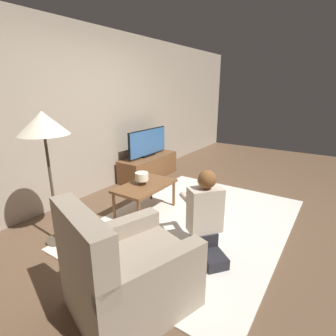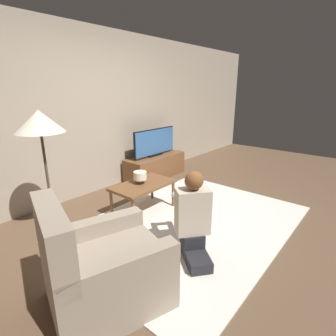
{
  "view_description": "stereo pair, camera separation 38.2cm",
  "coord_description": "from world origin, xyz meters",
  "px_view_note": "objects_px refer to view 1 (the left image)",
  "views": [
    {
      "loc": [
        -2.76,
        -1.42,
        1.7
      ],
      "look_at": [
        0.28,
        0.61,
        0.57
      ],
      "focal_mm": 28.0,
      "sensor_mm": 36.0,
      "label": 1
    },
    {
      "loc": [
        -2.53,
        -1.73,
        1.7
      ],
      "look_at": [
        0.28,
        0.61,
        0.57
      ],
      "focal_mm": 28.0,
      "sensor_mm": 36.0,
      "label": 2
    }
  ],
  "objects_px": {
    "tv": "(148,143)",
    "floor_lamp": "(44,129)",
    "person_kneeling": "(205,214)",
    "table_lamp": "(142,177)",
    "armchair": "(128,275)",
    "coffee_table": "(145,188)"
  },
  "relations": [
    {
      "from": "coffee_table",
      "to": "armchair",
      "type": "distance_m",
      "value": 1.66
    },
    {
      "from": "person_kneeling",
      "to": "coffee_table",
      "type": "bearing_deg",
      "value": -70.48
    },
    {
      "from": "person_kneeling",
      "to": "table_lamp",
      "type": "xyz_separation_m",
      "value": [
        0.37,
        1.14,
        0.07
      ]
    },
    {
      "from": "coffee_table",
      "to": "floor_lamp",
      "type": "xyz_separation_m",
      "value": [
        -1.12,
        0.39,
        0.92
      ]
    },
    {
      "from": "table_lamp",
      "to": "floor_lamp",
      "type": "bearing_deg",
      "value": 162.58
    },
    {
      "from": "tv",
      "to": "floor_lamp",
      "type": "relative_size",
      "value": 0.72
    },
    {
      "from": "floor_lamp",
      "to": "person_kneeling",
      "type": "relative_size",
      "value": 1.61
    },
    {
      "from": "floor_lamp",
      "to": "armchair",
      "type": "height_order",
      "value": "floor_lamp"
    },
    {
      "from": "tv",
      "to": "table_lamp",
      "type": "distance_m",
      "value": 1.53
    },
    {
      "from": "person_kneeling",
      "to": "floor_lamp",
      "type": "bearing_deg",
      "value": -24.86
    },
    {
      "from": "coffee_table",
      "to": "person_kneeling",
      "type": "relative_size",
      "value": 0.96
    },
    {
      "from": "floor_lamp",
      "to": "armchair",
      "type": "bearing_deg",
      "value": -101.12
    },
    {
      "from": "tv",
      "to": "person_kneeling",
      "type": "relative_size",
      "value": 1.17
    },
    {
      "from": "person_kneeling",
      "to": "table_lamp",
      "type": "height_order",
      "value": "person_kneeling"
    },
    {
      "from": "floor_lamp",
      "to": "table_lamp",
      "type": "xyz_separation_m",
      "value": [
        1.1,
        -0.35,
        -0.77
      ]
    },
    {
      "from": "floor_lamp",
      "to": "person_kneeling",
      "type": "distance_m",
      "value": 1.86
    },
    {
      "from": "tv",
      "to": "armchair",
      "type": "bearing_deg",
      "value": -144.99
    },
    {
      "from": "tv",
      "to": "armchair",
      "type": "distance_m",
      "value": 3.21
    },
    {
      "from": "person_kneeling",
      "to": "tv",
      "type": "bearing_deg",
      "value": -89.95
    },
    {
      "from": "coffee_table",
      "to": "floor_lamp",
      "type": "bearing_deg",
      "value": 160.86
    },
    {
      "from": "floor_lamp",
      "to": "person_kneeling",
      "type": "bearing_deg",
      "value": -63.83
    },
    {
      "from": "tv",
      "to": "floor_lamp",
      "type": "distance_m",
      "value": 2.48
    }
  ]
}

